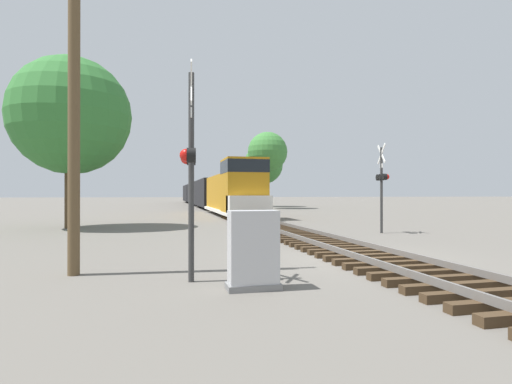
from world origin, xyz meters
The scene contains 10 objects.
ground_plane centered at (0.00, 0.00, 0.00)m, with size 400.00×400.00×0.00m, color #666059.
rail_track_bed centered at (0.00, 0.00, 0.14)m, with size 2.60×160.00×0.31m.
freight_train centered at (0.00, 46.72, 1.87)m, with size 2.90×65.37×4.29m.
crossing_signal_near centered at (-4.98, -1.97, 2.51)m, with size 0.38×1.01×4.52m.
crossing_signal_far centered at (4.38, 6.36, 2.45)m, with size 0.45×1.01×4.15m.
relay_cabinet centered at (-3.84, -2.89, 0.74)m, with size 1.03×0.55×1.51m.
utility_pole centered at (-7.49, -0.69, 4.91)m, with size 1.80×0.26×9.49m.
tree_far_right centered at (-10.33, 12.46, 5.95)m, with size 6.22×6.22×9.08m.
tree_mid_background centered at (6.88, 36.87, 6.94)m, with size 4.85×4.85×9.39m.
tree_deep_background centered at (8.20, 44.28, 5.92)m, with size 5.52×5.52×8.70m.
Camera 1 is at (-5.51, -10.36, 1.83)m, focal length 28.00 mm.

